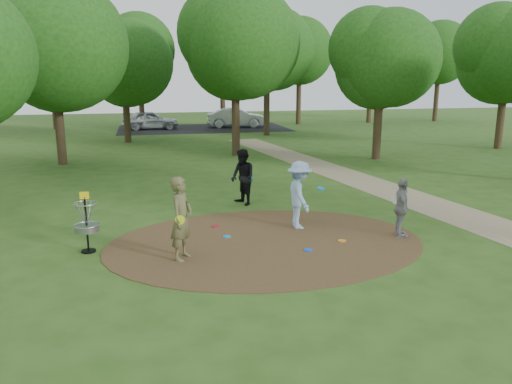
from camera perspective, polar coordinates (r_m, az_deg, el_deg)
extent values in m
plane|color=#2D5119|center=(13.22, 1.16, -5.80)|extent=(100.00, 100.00, 0.00)
cylinder|color=#47301C|center=(13.22, 1.16, -5.76)|extent=(8.40, 8.40, 0.02)
cube|color=#8C7A5B|center=(17.58, 20.52, -1.84)|extent=(7.55, 39.89, 0.01)
cube|color=black|center=(42.65, -6.03, 7.25)|extent=(14.00, 8.00, 0.01)
imported|color=brown|center=(11.89, -8.51, -3.02)|extent=(0.78, 0.88, 2.02)
cylinder|color=#C7E419|center=(11.59, -8.69, -3.17)|extent=(0.22, 0.07, 0.22)
imported|color=#9CBFE9|center=(14.28, 4.99, -0.35)|extent=(0.74, 1.27, 1.95)
cylinder|color=#0D8DE0|center=(14.45, 7.41, 0.42)|extent=(0.26, 0.26, 0.08)
imported|color=black|center=(16.89, -1.52, 1.71)|extent=(0.99, 1.11, 1.90)
cylinder|color=#0D8FE3|center=(17.00, -0.75, 1.42)|extent=(0.23, 0.09, 0.22)
imported|color=gray|center=(14.02, 16.28, -1.77)|extent=(0.65, 1.03, 1.63)
cylinder|color=white|center=(13.90, 15.68, -0.89)|extent=(0.22, 0.07, 0.22)
cylinder|color=#198FCD|center=(13.63, -3.34, -5.11)|extent=(0.22, 0.22, 0.02)
cylinder|color=blue|center=(12.65, 5.98, -6.62)|extent=(0.22, 0.22, 0.02)
cylinder|color=red|center=(14.56, -4.66, -3.94)|extent=(0.22, 0.22, 0.02)
imported|color=#B0B5B8|center=(42.39, -12.02, 8.05)|extent=(4.70, 2.24, 1.55)
imported|color=#A4A7AC|center=(43.28, -2.26, 8.48)|extent=(5.18, 2.38, 1.64)
cylinder|color=orange|center=(13.47, 9.79, -5.50)|extent=(0.22, 0.22, 0.02)
cylinder|color=black|center=(13.03, -18.78, -3.69)|extent=(0.05, 0.05, 1.35)
cylinder|color=black|center=(13.23, -18.58, -6.41)|extent=(0.36, 0.36, 0.04)
cylinder|color=gray|center=(13.05, -18.77, -3.92)|extent=(0.60, 0.60, 0.16)
torus|color=gray|center=(13.03, -18.79, -3.58)|extent=(0.63, 0.63, 0.03)
torus|color=gray|center=(12.89, -18.97, -1.24)|extent=(0.58, 0.58, 0.02)
cube|color=yellow|center=(12.84, -19.04, -0.37)|extent=(0.22, 0.02, 0.18)
cylinder|color=#332316|center=(26.54, -21.53, 7.03)|extent=(0.44, 0.44, 3.80)
sphere|color=#1C4412|center=(26.47, -22.20, 14.86)|extent=(6.30, 6.30, 6.30)
cylinder|color=#332316|center=(27.69, -2.33, 8.53)|extent=(0.44, 0.44, 4.18)
sphere|color=#1C4412|center=(27.65, -2.41, 16.26)|extent=(5.98, 5.98, 5.98)
cylinder|color=#332316|center=(27.09, 13.74, 7.46)|extent=(0.44, 0.44, 3.61)
sphere|color=#1C4412|center=(26.98, 14.11, 14.15)|extent=(4.93, 4.93, 4.93)
cylinder|color=#332316|center=(34.25, -14.56, 8.36)|extent=(0.44, 0.44, 3.42)
sphere|color=#1C4412|center=(34.16, -14.88, 13.75)|extent=(5.52, 5.52, 5.52)
cylinder|color=#332316|center=(37.31, 1.23, 9.85)|extent=(0.44, 0.44, 4.37)
sphere|color=#1C4412|center=(37.29, 1.26, 15.70)|extent=(5.90, 5.90, 5.90)
cylinder|color=#332316|center=(33.64, 26.18, 7.70)|extent=(0.44, 0.44, 3.80)
sphere|color=#1C4412|center=(33.57, 26.79, 13.59)|extent=(5.71, 5.71, 5.71)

